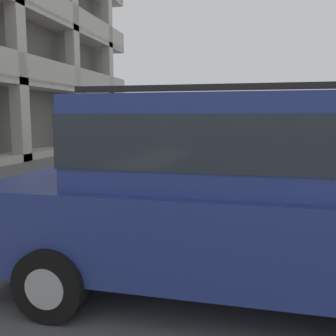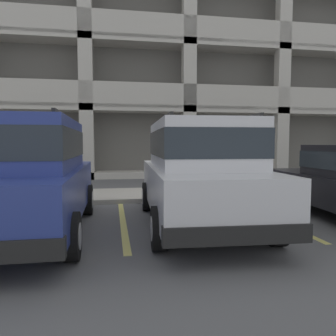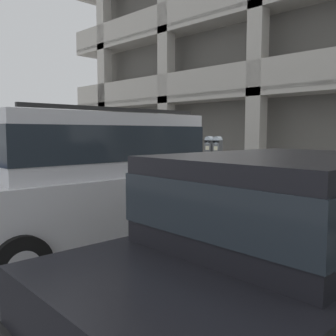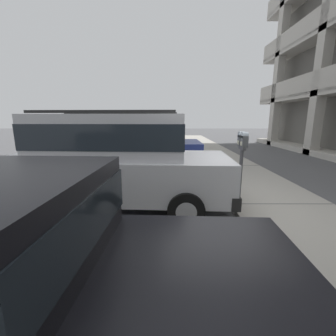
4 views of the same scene
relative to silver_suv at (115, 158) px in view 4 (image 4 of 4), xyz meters
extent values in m
cube|color=#565659|center=(0.13, 2.25, -1.14)|extent=(80.00, 80.00, 0.10)
cube|color=#ADA89E|center=(0.13, 3.55, -1.03)|extent=(40.00, 2.20, 0.12)
cube|color=#606060|center=(-7.87, 3.55, -0.97)|extent=(0.03, 2.16, 0.00)
cube|color=#606060|center=(-3.87, 3.55, -0.97)|extent=(0.03, 2.16, 0.00)
cube|color=#606060|center=(0.13, 3.55, -0.97)|extent=(0.03, 2.16, 0.00)
cube|color=#DBD16B|center=(-4.53, 0.85, -1.08)|extent=(0.12, 4.80, 0.01)
cube|color=#DBD16B|center=(-1.42, 0.85, -1.08)|extent=(0.12, 4.80, 0.01)
cube|color=#DBD16B|center=(1.68, 0.85, -1.08)|extent=(0.12, 4.80, 0.01)
cube|color=silver|center=(0.00, 0.02, -0.36)|extent=(2.06, 4.78, 0.80)
cube|color=silver|center=(0.00, -0.03, 0.46)|extent=(1.76, 2.99, 0.84)
cube|color=#232B33|center=(0.00, -0.03, 0.48)|extent=(1.78, 3.01, 0.46)
cube|color=black|center=(0.11, 2.33, -0.64)|extent=(1.88, 0.25, 0.24)
cube|color=black|center=(-0.11, -2.29, -0.64)|extent=(1.88, 0.25, 0.24)
cube|color=silver|center=(0.68, 2.35, -0.28)|extent=(0.24, 0.04, 0.14)
cube|color=silver|center=(-0.46, 2.41, -0.28)|extent=(0.24, 0.04, 0.14)
cylinder|color=black|center=(0.97, 1.43, -0.76)|extent=(0.23, 0.67, 0.66)
cylinder|color=#B2B2B7|center=(0.97, 1.43, -0.76)|extent=(0.24, 0.37, 0.36)
cylinder|color=black|center=(-0.83, 1.52, -0.76)|extent=(0.23, 0.67, 0.66)
cylinder|color=#B2B2B7|center=(-0.83, 1.52, -0.76)|extent=(0.24, 0.37, 0.36)
cylinder|color=black|center=(0.83, -1.48, -0.76)|extent=(0.23, 0.67, 0.66)
cylinder|color=#B2B2B7|center=(0.83, -1.48, -0.76)|extent=(0.24, 0.37, 0.36)
cylinder|color=black|center=(-0.97, -1.39, -0.76)|extent=(0.23, 0.67, 0.66)
cylinder|color=#B2B2B7|center=(-0.97, -1.39, -0.76)|extent=(0.24, 0.37, 0.36)
cube|color=black|center=(0.69, -0.06, 0.92)|extent=(0.17, 2.62, 0.05)
cube|color=black|center=(-0.69, 0.00, 0.92)|extent=(0.17, 2.62, 0.05)
cube|color=navy|center=(-3.06, -0.15, -0.36)|extent=(1.84, 4.70, 0.80)
cube|color=navy|center=(-3.06, -0.20, 0.46)|extent=(1.62, 2.92, 0.84)
cube|color=#232B33|center=(-3.06, -0.20, 0.48)|extent=(1.65, 2.94, 0.46)
cube|color=black|center=(-3.07, 2.16, -0.64)|extent=(1.88, 0.16, 0.24)
cube|color=black|center=(-3.06, -2.46, -0.64)|extent=(1.88, 0.16, 0.24)
cube|color=silver|center=(-2.50, 2.21, -0.28)|extent=(0.24, 0.03, 0.14)
cube|color=silver|center=(-3.64, 2.21, -0.28)|extent=(0.24, 0.03, 0.14)
cylinder|color=black|center=(-2.16, 1.31, -0.76)|extent=(0.20, 0.66, 0.66)
cylinder|color=#B2B2B7|center=(-2.16, 1.31, -0.76)|extent=(0.22, 0.36, 0.36)
cylinder|color=black|center=(-3.97, 1.31, -0.76)|extent=(0.20, 0.66, 0.66)
cylinder|color=#B2B2B7|center=(-3.97, 1.31, -0.76)|extent=(0.22, 0.36, 0.36)
cylinder|color=black|center=(-2.16, -1.61, -0.76)|extent=(0.20, 0.66, 0.66)
cylinder|color=#B2B2B7|center=(-2.16, -1.61, -0.76)|extent=(0.22, 0.36, 0.36)
cylinder|color=black|center=(-3.96, -1.61, -0.76)|extent=(0.20, 0.66, 0.66)
cylinder|color=#B2B2B7|center=(-3.96, -1.61, -0.76)|extent=(0.22, 0.36, 0.36)
cube|color=black|center=(-2.38, -0.20, 0.92)|extent=(0.05, 2.62, 0.05)
cube|color=black|center=(-3.75, -0.20, 0.92)|extent=(0.05, 2.62, 0.05)
cube|color=black|center=(3.24, -0.07, -0.49)|extent=(1.90, 4.47, 0.60)
cube|color=black|center=(3.33, 2.09, -0.67)|extent=(1.74, 0.24, 0.24)
cube|color=silver|center=(2.81, 2.17, -0.43)|extent=(0.24, 0.04, 0.14)
cylinder|color=black|center=(2.47, 1.33, -0.79)|extent=(0.19, 0.61, 0.60)
cylinder|color=#B2B2B7|center=(2.47, 1.33, -0.79)|extent=(0.19, 0.34, 0.33)
cylinder|color=#47474C|center=(0.16, 2.60, -0.38)|extent=(0.07, 0.07, 1.17)
cube|color=#47474C|center=(0.16, 2.60, 0.23)|extent=(0.28, 0.06, 0.06)
cube|color=#424447|center=(0.06, 2.60, 0.37)|extent=(0.15, 0.11, 0.22)
cylinder|color=#8C99A3|center=(0.06, 2.60, 0.48)|extent=(0.15, 0.11, 0.15)
cube|color=#B7B293|center=(0.06, 2.54, 0.33)|extent=(0.08, 0.01, 0.08)
cube|color=#424447|center=(0.26, 2.60, 0.37)|extent=(0.15, 0.11, 0.22)
cylinder|color=#8C99A3|center=(0.26, 2.60, 0.48)|extent=(0.15, 0.11, 0.15)
cube|color=#B7B293|center=(0.26, 2.54, 0.33)|extent=(0.08, 0.01, 0.08)
cube|color=#B7B2A8|center=(-11.85, 8.71, 6.41)|extent=(0.60, 0.50, 15.00)
camera|label=1|loc=(-6.74, -0.41, 0.70)|focal=40.00mm
camera|label=2|loc=(-1.62, -6.04, 0.48)|focal=35.00mm
camera|label=3|loc=(4.59, -3.06, 0.62)|focal=40.00mm
camera|label=4|loc=(4.62, 1.13, 0.80)|focal=24.00mm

